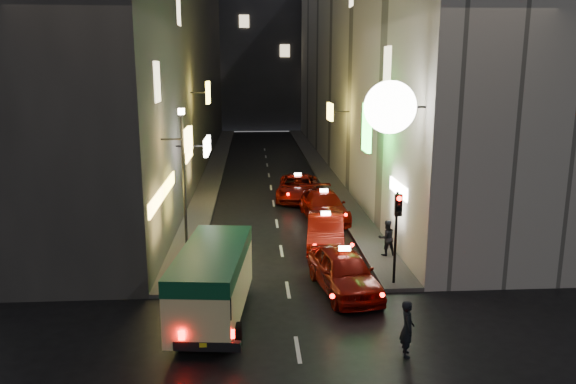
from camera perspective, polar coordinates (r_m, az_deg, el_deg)
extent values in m
cube|color=#3C3937|center=(45.46, -12.59, 13.49)|extent=(6.00, 52.00, 18.00)
cube|color=#F7C656|center=(23.60, -10.08, 5.31)|extent=(0.18, 1.56, 0.95)
cube|color=white|center=(28.06, -8.21, 4.66)|extent=(0.18, 2.37, 0.79)
cube|color=yellow|center=(35.48, -8.13, 9.97)|extent=(0.18, 1.46, 1.36)
cube|color=#F7C656|center=(22.16, -13.28, -1.01)|extent=(0.10, 3.24, 0.55)
cube|color=yellow|center=(25.39, -12.07, 0.78)|extent=(0.10, 3.31, 0.55)
cube|color=#F7C656|center=(33.68, -10.03, 3.75)|extent=(0.10, 3.31, 0.55)
cube|color=#FFE5B2|center=(23.26, -13.18, 10.84)|extent=(0.06, 1.30, 1.60)
cube|color=#FFE5B2|center=(31.31, -11.07, 17.74)|extent=(0.06, 1.30, 1.60)
cube|color=#AAA79C|center=(45.90, 8.16, 13.65)|extent=(6.00, 52.00, 18.00)
cylinder|color=white|center=(20.61, 10.34, 8.48)|extent=(1.89, 0.18, 1.89)
cube|color=#32FF3D|center=(25.93, 8.01, 6.47)|extent=(0.18, 1.34, 2.17)
cube|color=yellow|center=(36.25, 4.29, 8.14)|extent=(0.18, 1.79, 1.08)
cube|color=white|center=(24.42, 11.18, 0.35)|extent=(0.10, 2.72, 0.55)
cube|color=#FFE5B2|center=(26.69, 10.07, 12.67)|extent=(0.06, 1.30, 1.60)
cube|color=#333338|center=(77.02, -2.86, 14.79)|extent=(30.00, 10.00, 22.00)
cube|color=#484543|center=(45.76, -7.41, 2.44)|extent=(1.50, 52.00, 0.15)
cube|color=#484543|center=(45.99, 3.23, 2.58)|extent=(1.50, 52.00, 0.15)
cube|color=#F3E498|center=(18.47, -7.65, -8.86)|extent=(2.52, 5.71, 2.03)
cube|color=#0E482B|center=(18.20, -7.72, -6.57)|extent=(2.54, 5.73, 0.51)
cube|color=black|center=(18.65, -7.61, -7.97)|extent=(2.31, 3.51, 0.46)
cube|color=black|center=(16.37, -8.21, -15.21)|extent=(1.91, 0.38, 0.28)
cube|color=#FF0A05|center=(16.21, -10.78, -14.14)|extent=(0.17, 0.06, 0.26)
cube|color=#FF0A05|center=(16.10, -5.74, -14.17)|extent=(0.17, 0.06, 0.26)
cylinder|color=black|center=(20.56, -9.63, -9.69)|extent=(0.20, 0.70, 0.70)
cylinder|color=black|center=(17.22, -5.05, -14.15)|extent=(0.20, 0.70, 0.70)
imported|color=#6C0B04|center=(20.76, 5.73, -7.67)|extent=(3.25, 6.05, 1.83)
cube|color=white|center=(20.43, 5.79, -5.03)|extent=(0.44, 0.25, 0.16)
sphere|color=#FF0A05|center=(18.23, 4.52, -10.52)|extent=(0.16, 0.16, 0.16)
sphere|color=#FF0A05|center=(18.52, 9.57, -10.28)|extent=(0.16, 0.16, 0.16)
imported|color=#6C0B04|center=(25.64, 3.84, -3.74)|extent=(2.96, 5.78, 1.76)
cube|color=white|center=(25.38, 3.87, -1.64)|extent=(0.44, 0.23, 0.16)
sphere|color=#FF0A05|center=(23.15, 2.73, -5.47)|extent=(0.16, 0.16, 0.16)
sphere|color=#FF0A05|center=(23.37, 6.54, -5.37)|extent=(0.16, 0.16, 0.16)
imported|color=#6C0B04|center=(30.30, 3.66, -1.16)|extent=(2.71, 5.70, 1.76)
cube|color=white|center=(30.08, 3.68, 0.63)|extent=(0.43, 0.21, 0.16)
sphere|color=#FF0A05|center=(27.78, 2.72, -2.38)|extent=(0.16, 0.16, 0.16)
sphere|color=#FF0A05|center=(28.00, 5.89, -2.31)|extent=(0.16, 0.16, 0.16)
imported|color=#6C0B04|center=(34.85, 1.00, 0.66)|extent=(2.90, 5.68, 1.73)
cube|color=white|center=(34.67, 1.00, 2.21)|extent=(0.44, 0.23, 0.16)
sphere|color=#FF0A05|center=(32.38, 0.00, -0.22)|extent=(0.16, 0.16, 0.16)
sphere|color=#FF0A05|center=(32.52, 2.70, -0.18)|extent=(0.16, 0.16, 0.16)
imported|color=black|center=(16.68, 12.04, -13.05)|extent=(0.46, 0.66, 1.89)
imported|color=black|center=(24.45, 10.00, -4.36)|extent=(0.72, 0.52, 1.76)
cylinder|color=black|center=(21.17, 10.87, -4.62)|extent=(0.10, 0.10, 3.50)
cube|color=black|center=(20.66, 11.14, -1.32)|extent=(0.26, 0.18, 0.80)
sphere|color=#FF0A05|center=(20.50, 11.25, -0.66)|extent=(0.18, 0.18, 0.18)
sphere|color=black|center=(20.56, 11.22, -1.39)|extent=(0.17, 0.17, 0.17)
sphere|color=black|center=(20.62, 11.19, -2.12)|extent=(0.17, 0.17, 0.17)
cylinder|color=black|center=(24.63, -10.50, 0.84)|extent=(0.12, 0.12, 6.00)
cylinder|color=#FFE5BF|center=(24.20, -10.79, 8.04)|extent=(0.28, 0.28, 0.25)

